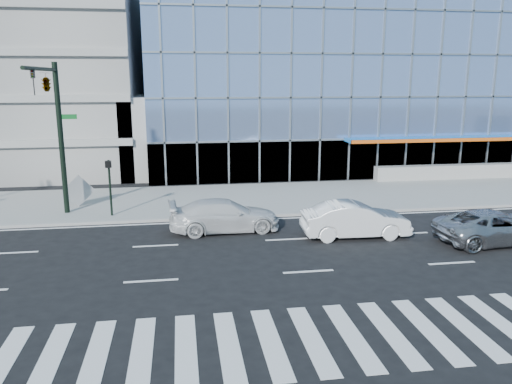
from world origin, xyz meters
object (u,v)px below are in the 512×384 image
at_px(silver_suv, 495,227).
at_px(traffic_signal, 51,102).
at_px(ped_signal_post, 109,179).
at_px(tilted_panel, 79,191).
at_px(white_suv, 225,215).
at_px(white_sedan, 355,220).

bearing_deg(silver_suv, traffic_signal, 68.68).
bearing_deg(ped_signal_post, tilted_panel, 131.54).
distance_m(traffic_signal, white_suv, 10.25).
bearing_deg(tilted_panel, white_suv, -51.20).
distance_m(traffic_signal, white_sedan, 15.93).
xyz_separation_m(traffic_signal, tilted_panel, (0.42, 2.72, -5.10)).
bearing_deg(traffic_signal, white_sedan, -18.01).
distance_m(ped_signal_post, white_sedan, 12.87).
height_order(traffic_signal, ped_signal_post, traffic_signal).
xyz_separation_m(white_sedan, tilted_panel, (-13.86, 7.36, 0.24)).
height_order(ped_signal_post, white_suv, ped_signal_post).
xyz_separation_m(traffic_signal, white_sedan, (14.27, -4.64, -5.34)).
distance_m(white_suv, tilted_panel, 9.59).
bearing_deg(white_sedan, traffic_signal, 74.30).
height_order(ped_signal_post, tilted_panel, ped_signal_post).
xyz_separation_m(ped_signal_post, white_sedan, (11.78, -5.02, -1.31)).
distance_m(silver_suv, tilted_panel, 21.87).
height_order(traffic_signal, silver_suv, traffic_signal).
distance_m(ped_signal_post, white_suv, 6.72).
relative_size(silver_suv, tilted_panel, 4.17).
xyz_separation_m(white_suv, white_sedan, (6.00, -1.87, 0.05)).
relative_size(white_suv, white_sedan, 1.07).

